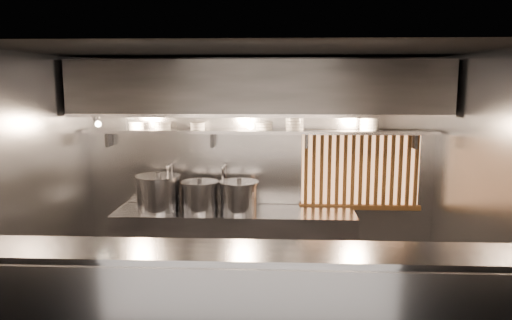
# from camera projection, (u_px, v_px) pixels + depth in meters

# --- Properties ---
(ceiling) EXTENTS (4.50, 4.50, 0.00)m
(ceiling) POSITION_uv_depth(u_px,v_px,m) (253.00, 51.00, 4.81)
(ceiling) COLOR black
(ceiling) RESTS_ON wall_back
(wall_back) EXTENTS (4.50, 0.00, 4.50)m
(wall_back) POSITION_uv_depth(u_px,v_px,m) (260.00, 167.00, 6.51)
(wall_back) COLOR gray
(wall_back) RESTS_ON floor
(wall_left) EXTENTS (0.00, 3.00, 3.00)m
(wall_left) POSITION_uv_depth(u_px,v_px,m) (36.00, 190.00, 5.14)
(wall_left) COLOR gray
(wall_left) RESTS_ON floor
(wall_right) EXTENTS (0.00, 3.00, 3.00)m
(wall_right) POSITION_uv_depth(u_px,v_px,m) (481.00, 195.00, 4.92)
(wall_right) COLOR gray
(wall_right) RESTS_ON floor
(serving_counter) EXTENTS (4.50, 0.56, 1.13)m
(serving_counter) POSITION_uv_depth(u_px,v_px,m) (248.00, 314.00, 4.22)
(serving_counter) COLOR #95959A
(serving_counter) RESTS_ON floor
(cooking_bench) EXTENTS (3.00, 0.70, 0.90)m
(cooking_bench) POSITION_uv_depth(u_px,v_px,m) (235.00, 245.00, 6.31)
(cooking_bench) COLOR #95959A
(cooking_bench) RESTS_ON floor
(bowl_shelf) EXTENTS (4.40, 0.34, 0.04)m
(bowl_shelf) POSITION_uv_depth(u_px,v_px,m) (259.00, 132.00, 6.26)
(bowl_shelf) COLOR #95959A
(bowl_shelf) RESTS_ON wall_back
(exhaust_hood) EXTENTS (4.40, 0.81, 0.65)m
(exhaust_hood) POSITION_uv_depth(u_px,v_px,m) (258.00, 88.00, 5.95)
(exhaust_hood) COLOR #2D2D30
(exhaust_hood) RESTS_ON ceiling
(wood_screen) EXTENTS (1.56, 0.09, 1.04)m
(wood_screen) POSITION_uv_depth(u_px,v_px,m) (360.00, 170.00, 6.40)
(wood_screen) COLOR #F6AC6E
(wood_screen) RESTS_ON wall_back
(faucet_left) EXTENTS (0.04, 0.30, 0.50)m
(faucet_left) POSITION_uv_depth(u_px,v_px,m) (171.00, 175.00, 6.45)
(faucet_left) COLOR silver
(faucet_left) RESTS_ON wall_back
(faucet_right) EXTENTS (0.04, 0.30, 0.50)m
(faucet_right) POSITION_uv_depth(u_px,v_px,m) (224.00, 175.00, 6.41)
(faucet_right) COLOR silver
(faucet_right) RESTS_ON wall_back
(heat_lamp) EXTENTS (0.25, 0.35, 0.20)m
(heat_lamp) POSITION_uv_depth(u_px,v_px,m) (96.00, 119.00, 5.85)
(heat_lamp) COLOR #95959A
(heat_lamp) RESTS_ON exhaust_hood
(pendant_bulb) EXTENTS (0.09, 0.09, 0.19)m
(pendant_bulb) POSITION_uv_depth(u_px,v_px,m) (251.00, 126.00, 6.13)
(pendant_bulb) COLOR #2D2D30
(pendant_bulb) RESTS_ON exhaust_hood
(stock_pot_left) EXTENTS (0.57, 0.57, 0.42)m
(stock_pot_left) POSITION_uv_depth(u_px,v_px,m) (239.00, 196.00, 6.20)
(stock_pot_left) COLOR #95959A
(stock_pot_left) RESTS_ON cooking_bench
(stock_pot_mid) EXTENTS (0.69, 0.69, 0.48)m
(stock_pot_mid) POSITION_uv_depth(u_px,v_px,m) (159.00, 193.00, 6.26)
(stock_pot_mid) COLOR #95959A
(stock_pot_mid) RESTS_ON cooking_bench
(stock_pot_right) EXTENTS (0.63, 0.63, 0.42)m
(stock_pot_right) POSITION_uv_depth(u_px,v_px,m) (200.00, 196.00, 6.22)
(stock_pot_right) COLOR #95959A
(stock_pot_right) RESTS_ON cooking_bench
(bowl_stack_0) EXTENTS (0.20, 0.20, 0.09)m
(bowl_stack_0) POSITION_uv_depth(u_px,v_px,m) (136.00, 126.00, 6.32)
(bowl_stack_0) COLOR silver
(bowl_stack_0) RESTS_ON bowl_shelf
(bowl_stack_1) EXTENTS (0.22, 0.22, 0.09)m
(bowl_stack_1) POSITION_uv_depth(u_px,v_px,m) (163.00, 126.00, 6.30)
(bowl_stack_1) COLOR silver
(bowl_stack_1) RESTS_ON bowl_shelf
(bowl_stack_2) EXTENTS (0.20, 0.20, 0.09)m
(bowl_stack_2) POSITION_uv_depth(u_px,v_px,m) (198.00, 126.00, 6.28)
(bowl_stack_2) COLOR silver
(bowl_stack_2) RESTS_ON bowl_shelf
(bowl_stack_3) EXTENTS (0.22, 0.22, 0.09)m
(bowl_stack_3) POSITION_uv_depth(u_px,v_px,m) (264.00, 126.00, 6.24)
(bowl_stack_3) COLOR silver
(bowl_stack_3) RESTS_ON bowl_shelf
(bowl_stack_4) EXTENTS (0.24, 0.24, 0.17)m
(bowl_stack_4) POSITION_uv_depth(u_px,v_px,m) (295.00, 123.00, 6.22)
(bowl_stack_4) COLOR silver
(bowl_stack_4) RESTS_ON bowl_shelf
(bowl_stack_5) EXTENTS (0.24, 0.24, 0.17)m
(bowl_stack_5) POSITION_uv_depth(u_px,v_px,m) (369.00, 124.00, 6.17)
(bowl_stack_5) COLOR silver
(bowl_stack_5) RESTS_ON bowl_shelf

